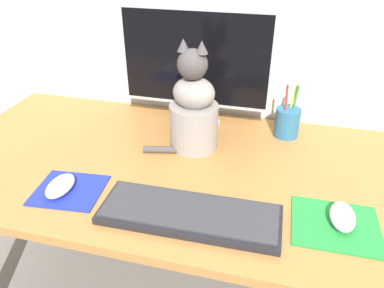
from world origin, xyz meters
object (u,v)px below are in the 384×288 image
at_px(keyboard, 190,214).
at_px(pen_cup, 287,122).
at_px(monitor, 196,65).
at_px(computer_mouse_right, 343,216).
at_px(computer_mouse_left, 60,186).
at_px(cat, 193,110).

relative_size(keyboard, pen_cup, 2.43).
height_order(keyboard, pen_cup, pen_cup).
height_order(monitor, computer_mouse_right, monitor).
distance_m(monitor, computer_mouse_right, 0.64).
bearing_deg(computer_mouse_left, pen_cup, 39.77).
height_order(monitor, pen_cup, monitor).
bearing_deg(computer_mouse_left, cat, 49.13).
bearing_deg(keyboard, computer_mouse_right, 10.50).
bearing_deg(cat, keyboard, -68.95).
distance_m(computer_mouse_left, computer_mouse_right, 0.70).
distance_m(monitor, computer_mouse_left, 0.56).
xyz_separation_m(computer_mouse_left, cat, (0.27, 0.32, 0.10)).
bearing_deg(keyboard, computer_mouse_left, 177.46).
bearing_deg(pen_cup, computer_mouse_left, -140.23).
bearing_deg(cat, monitor, 109.94).
bearing_deg(computer_mouse_right, keyboard, -168.47).
xyz_separation_m(cat, pen_cup, (0.28, 0.14, -0.08)).
xyz_separation_m(keyboard, computer_mouse_left, (-0.35, 0.01, 0.01)).
relative_size(monitor, keyboard, 1.15).
xyz_separation_m(computer_mouse_right, pen_cup, (-0.14, 0.40, 0.03)).
bearing_deg(pen_cup, keyboard, -113.55).
bearing_deg(computer_mouse_left, monitor, 62.74).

